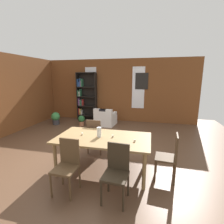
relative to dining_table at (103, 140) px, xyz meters
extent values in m
plane|color=brown|center=(-0.74, 0.67, -0.70)|extent=(9.51, 9.51, 0.00)
cube|color=brown|center=(-0.74, 4.39, 0.73)|extent=(7.42, 0.12, 2.85)
cube|color=white|center=(-1.86, 4.32, 0.87)|extent=(0.55, 0.02, 1.85)
cube|color=white|center=(0.39, 4.32, 0.87)|extent=(0.55, 0.02, 1.85)
cube|color=olive|center=(0.00, 0.00, 0.05)|extent=(1.99, 1.09, 0.04)
cylinder|color=olive|center=(-0.90, -0.45, -0.33)|extent=(0.07, 0.07, 0.73)
cylinder|color=olive|center=(0.90, -0.45, -0.33)|extent=(0.07, 0.07, 0.73)
cylinder|color=olive|center=(-0.90, 0.45, -0.33)|extent=(0.07, 0.07, 0.73)
cylinder|color=olive|center=(0.90, 0.45, -0.33)|extent=(0.07, 0.07, 0.73)
cylinder|color=silver|center=(-0.09, 0.00, 0.18)|extent=(0.10, 0.10, 0.21)
cylinder|color=silver|center=(-0.49, 0.03, 0.10)|extent=(0.04, 0.04, 0.05)
cylinder|color=silver|center=(0.20, 0.04, 0.10)|extent=(0.04, 0.04, 0.05)
cylinder|color=silver|center=(0.68, -0.10, 0.10)|extent=(0.04, 0.04, 0.05)
cube|color=#483420|center=(1.30, 0.00, -0.25)|extent=(0.43, 0.43, 0.04)
cube|color=#483420|center=(1.48, -0.02, 0.00)|extent=(0.06, 0.38, 0.50)
cylinder|color=#483420|center=(1.13, 0.20, -0.48)|extent=(0.04, 0.04, 0.43)
cylinder|color=#483420|center=(1.10, -0.16, -0.48)|extent=(0.04, 0.04, 0.43)
cylinder|color=#483420|center=(1.49, 0.16, -0.48)|extent=(0.04, 0.04, 0.43)
cylinder|color=#483420|center=(1.46, -0.20, -0.48)|extent=(0.04, 0.04, 0.43)
cube|color=#2F2518|center=(0.45, -0.85, -0.25)|extent=(0.43, 0.43, 0.04)
cube|color=#2F2518|center=(0.46, -0.66, 0.00)|extent=(0.38, 0.06, 0.50)
cylinder|color=#2F2518|center=(0.26, -1.01, -0.48)|extent=(0.04, 0.04, 0.43)
cylinder|color=#2F2518|center=(0.61, -1.04, -0.48)|extent=(0.04, 0.04, 0.43)
cylinder|color=#2F2518|center=(0.28, -0.65, -0.48)|extent=(0.04, 0.04, 0.43)
cylinder|color=#2F2518|center=(0.64, -0.68, -0.48)|extent=(0.04, 0.04, 0.43)
cube|color=#4F3927|center=(-0.45, 0.85, -0.25)|extent=(0.41, 0.41, 0.04)
cube|color=#4F3927|center=(-0.45, 0.66, 0.00)|extent=(0.38, 0.04, 0.50)
cylinder|color=#4F3927|center=(-0.26, 1.02, -0.48)|extent=(0.04, 0.04, 0.43)
cylinder|color=#4F3927|center=(-0.62, 1.03, -0.48)|extent=(0.04, 0.04, 0.43)
cylinder|color=#4F3927|center=(-0.27, 0.66, -0.48)|extent=(0.04, 0.04, 0.43)
cylinder|color=#4F3927|center=(-0.63, 0.67, -0.48)|extent=(0.04, 0.04, 0.43)
cube|color=#513A23|center=(-0.45, -0.85, -0.25)|extent=(0.41, 0.41, 0.04)
cube|color=#513A23|center=(-0.44, -0.66, 0.00)|extent=(0.38, 0.04, 0.50)
cylinder|color=#513A23|center=(-0.63, -1.02, -0.48)|extent=(0.04, 0.04, 0.43)
cylinder|color=#513A23|center=(-0.27, -1.03, -0.48)|extent=(0.04, 0.04, 0.43)
cylinder|color=#513A23|center=(-0.62, -0.66, -0.48)|extent=(0.04, 0.04, 0.43)
cylinder|color=#513A23|center=(-0.26, -0.67, -0.48)|extent=(0.04, 0.04, 0.43)
cube|color=black|center=(-2.48, 4.14, 0.43)|extent=(0.04, 0.28, 2.26)
cube|color=black|center=(-1.56, 4.14, 0.43)|extent=(0.04, 0.28, 2.26)
cube|color=black|center=(-2.02, 4.28, 0.43)|extent=(0.95, 0.01, 2.26)
cube|color=black|center=(-2.02, 4.14, -0.47)|extent=(0.91, 0.28, 0.04)
cube|color=#B22D28|center=(-2.44, 4.14, -0.29)|extent=(0.03, 0.15, 0.32)
cube|color=#B22D28|center=(-2.41, 4.14, -0.33)|extent=(0.03, 0.18, 0.24)
cube|color=gold|center=(-2.37, 4.14, -0.31)|extent=(0.04, 0.19, 0.29)
cube|color=white|center=(-2.31, 4.14, -0.35)|extent=(0.04, 0.19, 0.21)
cube|color=black|center=(-2.02, 4.14, -0.02)|extent=(0.91, 0.28, 0.04)
cube|color=#8C4C8C|center=(-2.44, 4.14, 0.18)|extent=(0.04, 0.15, 0.35)
cube|color=#8C4C8C|center=(-2.38, 4.14, 0.14)|extent=(0.03, 0.22, 0.28)
cube|color=#33724C|center=(-2.33, 4.14, 0.14)|extent=(0.05, 0.22, 0.28)
cube|color=#4C4C51|center=(-2.28, 4.14, 0.12)|extent=(0.03, 0.16, 0.24)
cube|color=#B22D28|center=(-2.23, 4.14, 0.15)|extent=(0.04, 0.17, 0.29)
cube|color=black|center=(-2.02, 4.14, 0.43)|extent=(0.91, 0.28, 0.04)
cube|color=#33724C|center=(-2.44, 4.14, 0.58)|extent=(0.04, 0.22, 0.26)
cube|color=white|center=(-2.38, 4.14, 0.56)|extent=(0.04, 0.19, 0.22)
cube|color=#33724C|center=(-2.33, 4.14, 0.62)|extent=(0.04, 0.19, 0.33)
cube|color=black|center=(-2.02, 4.14, 0.88)|extent=(0.91, 0.28, 0.04)
cube|color=#284C8C|center=(-2.44, 4.14, 1.08)|extent=(0.04, 0.21, 0.35)
cube|color=#284C8C|center=(-2.38, 4.14, 1.01)|extent=(0.05, 0.19, 0.21)
cube|color=#284C8C|center=(-2.33, 4.14, 1.09)|extent=(0.04, 0.21, 0.37)
cube|color=#8C4C8C|center=(-2.29, 4.14, 1.04)|extent=(0.04, 0.19, 0.26)
cube|color=#33724C|center=(-2.24, 4.14, 1.09)|extent=(0.05, 0.24, 0.36)
cube|color=black|center=(-2.02, 4.14, 1.54)|extent=(0.91, 0.28, 0.04)
cube|color=white|center=(-0.91, 3.48, -0.50)|extent=(0.87, 0.87, 0.40)
cube|color=white|center=(-0.94, 3.16, -0.12)|extent=(0.81, 0.23, 0.35)
cube|color=white|center=(-0.57, 3.45, -0.22)|extent=(0.19, 0.73, 0.15)
cube|color=white|center=(-1.25, 3.51, -0.22)|extent=(0.19, 0.73, 0.15)
cube|color=black|center=(-0.94, 3.16, 0.01)|extent=(0.29, 0.20, 0.08)
cylinder|color=#9E6042|center=(-1.87, 3.08, -0.60)|extent=(0.20, 0.20, 0.19)
sphere|color=#235B2D|center=(-1.87, 3.08, -0.40)|extent=(0.28, 0.28, 0.28)
cylinder|color=#333338|center=(-3.06, 3.03, -0.60)|extent=(0.30, 0.30, 0.21)
sphere|color=#387F42|center=(-3.06, 3.03, -0.34)|extent=(0.37, 0.37, 0.37)
cube|color=black|center=(0.53, 4.32, 1.16)|extent=(0.56, 0.03, 0.72)
camera|label=1|loc=(0.95, -3.19, 1.32)|focal=26.34mm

